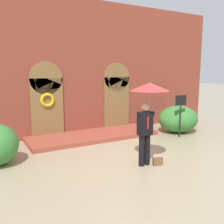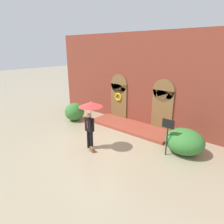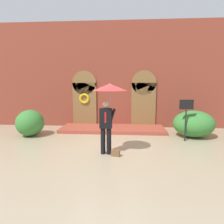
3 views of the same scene
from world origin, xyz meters
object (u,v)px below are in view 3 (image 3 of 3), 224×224
Objects in this scene: shrub_left at (30,123)px; sign_post at (186,113)px; handbag at (116,153)px; shrub_right at (194,124)px; person_with_umbrella at (109,98)px.

sign_post is at bearing -2.75° from shrub_left.
shrub_left is (-6.79, 0.33, -0.57)m from sign_post.
handbag is 0.16× the size of shrub_right.
shrub_right is (7.35, 0.36, -0.00)m from shrub_left.
handbag is at bearing -40.07° from person_with_umbrella.
shrub_left is (-4.02, 2.31, 0.48)m from handbag.
handbag is 3.57m from sign_post.
person_with_umbrella is 4.54m from shrub_right.
sign_post is 1.29× the size of shrub_left.
shrub_right is (3.33, 2.67, 0.48)m from handbag.
sign_post is 1.06m from shrub_right.
sign_post is 0.96× the size of shrub_right.
person_with_umbrella is 1.32× the size of shrub_right.
person_with_umbrella reaches higher than shrub_left.
shrub_right is at bearing 34.76° from person_with_umbrella.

